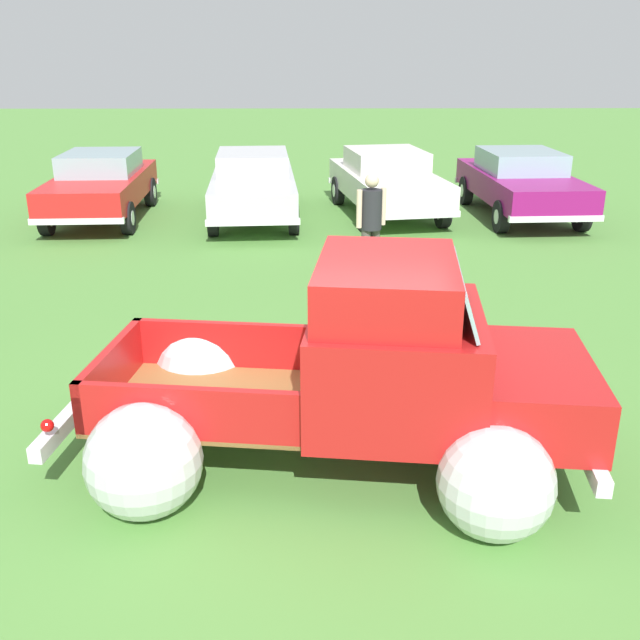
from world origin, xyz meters
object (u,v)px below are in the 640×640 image
Objects in this scene: show_car_0 at (101,183)px; vintage_pickup_truck at (365,386)px; show_car_1 at (253,183)px; show_car_3 at (521,181)px; spectator_0 at (371,220)px; lane_cone_0 at (433,326)px; show_car_2 at (387,180)px.

vintage_pickup_truck is at bearing 24.27° from show_car_0.
show_car_1 is at bearing 106.62° from vintage_pickup_truck.
show_car_0 is at bearing 123.56° from vintage_pickup_truck.
show_car_0 is 9.20m from show_car_3.
spectator_0 is (-3.67, -4.63, 0.20)m from show_car_3.
show_car_3 is 8.20m from lane_cone_0.
show_car_0 is at bearing 24.31° from spectator_0.
show_car_3 is at bearing 76.78° from show_car_2.
vintage_pickup_truck is at bearing -111.76° from lane_cone_0.
show_car_2 is 2.64× the size of spectator_0.
vintage_pickup_truck is 2.79× the size of spectator_0.
vintage_pickup_truck reaches higher than show_car_1.
show_car_1 is 5.89m from show_car_3.
show_car_0 is 0.98× the size of show_car_2.
show_car_1 and show_car_3 have the same top height.
show_car_1 is (-1.74, 10.04, 0.03)m from vintage_pickup_truck.
show_car_2 is (1.21, 10.35, 0.03)m from vintage_pickup_truck.
show_car_0 is 2.58× the size of spectator_0.
show_car_2 is 7.78m from lane_cone_0.
show_car_1 is 2.80× the size of spectator_0.
spectator_0 is at bearing 22.30° from show_car_1.
lane_cone_0 is (6.08, -7.42, -0.47)m from show_car_0.
show_car_0 is 6.27m from show_car_2.
show_car_2 reaches higher than lane_cone_0.
show_car_2 is (2.95, 0.31, -0.00)m from show_car_1.
spectator_0 is 3.07m from lane_cone_0.
spectator_0 is 2.74× the size of lane_cone_0.
vintage_pickup_truck reaches higher than show_car_3.
spectator_0 is at bearing 91.87° from vintage_pickup_truck.
vintage_pickup_truck is at bearing -25.15° from show_car_3.
vintage_pickup_truck is 7.63× the size of lane_cone_0.
show_car_3 is (5.89, 0.12, 0.00)m from show_car_1.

